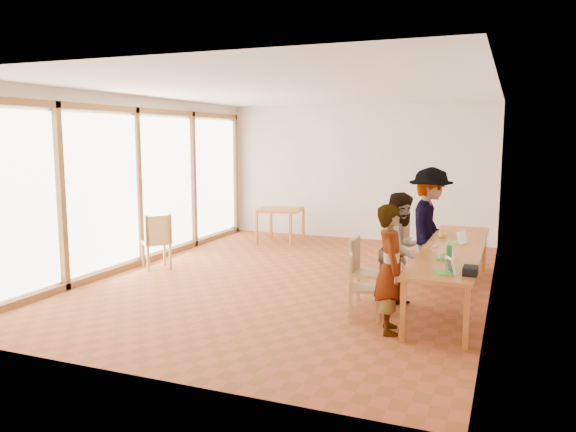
% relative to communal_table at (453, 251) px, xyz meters
% --- Properties ---
extents(ground, '(8.00, 8.00, 0.00)m').
position_rel_communal_table_xyz_m(ground, '(-2.50, 0.19, -0.70)').
color(ground, '#9F4626').
rests_on(ground, ground).
extents(wall_back, '(6.00, 0.10, 3.00)m').
position_rel_communal_table_xyz_m(wall_back, '(-2.50, 4.19, 0.80)').
color(wall_back, beige).
rests_on(wall_back, ground).
extents(wall_front, '(6.00, 0.10, 3.00)m').
position_rel_communal_table_xyz_m(wall_front, '(-2.50, -3.81, 0.80)').
color(wall_front, beige).
rests_on(wall_front, ground).
extents(wall_right, '(0.10, 8.00, 3.00)m').
position_rel_communal_table_xyz_m(wall_right, '(0.50, 0.19, 0.80)').
color(wall_right, beige).
rests_on(wall_right, ground).
extents(window_wall, '(0.10, 8.00, 3.00)m').
position_rel_communal_table_xyz_m(window_wall, '(-5.46, 0.19, 0.80)').
color(window_wall, white).
rests_on(window_wall, ground).
extents(ceiling, '(6.00, 8.00, 0.04)m').
position_rel_communal_table_xyz_m(ceiling, '(-2.50, 0.19, 2.32)').
color(ceiling, white).
rests_on(ceiling, wall_back).
extents(communal_table, '(0.80, 4.00, 0.75)m').
position_rel_communal_table_xyz_m(communal_table, '(0.00, 0.00, 0.00)').
color(communal_table, '#BC6429').
rests_on(communal_table, ground).
extents(side_table, '(0.90, 0.90, 0.75)m').
position_rel_communal_table_xyz_m(side_table, '(-3.91, 3.06, -0.03)').
color(side_table, '#BC6429').
rests_on(side_table, ground).
extents(chair_near, '(0.48, 0.48, 0.45)m').
position_rel_communal_table_xyz_m(chair_near, '(-1.02, -1.35, -0.19)').
color(chair_near, tan).
rests_on(chair_near, ground).
extents(chair_mid, '(0.44, 0.44, 0.49)m').
position_rel_communal_table_xyz_m(chair_mid, '(-1.14, -0.72, -0.14)').
color(chair_mid, tan).
rests_on(chair_mid, ground).
extents(chair_far, '(0.50, 0.50, 0.45)m').
position_rel_communal_table_xyz_m(chair_far, '(-1.17, 1.71, -0.19)').
color(chair_far, tan).
rests_on(chair_far, ground).
extents(chair_empty, '(0.56, 0.56, 0.55)m').
position_rel_communal_table_xyz_m(chair_empty, '(-0.82, 1.23, -0.07)').
color(chair_empty, tan).
rests_on(chair_empty, ground).
extents(chair_spare, '(0.64, 0.64, 0.52)m').
position_rel_communal_table_xyz_m(chair_spare, '(-4.92, -0.04, -0.11)').
color(chair_spare, tan).
rests_on(chair_spare, ground).
extents(person_near, '(0.51, 0.64, 1.52)m').
position_rel_communal_table_xyz_m(person_near, '(-0.54, -1.67, 0.06)').
color(person_near, gray).
rests_on(person_near, ground).
extents(person_mid, '(0.77, 0.89, 1.56)m').
position_rel_communal_table_xyz_m(person_mid, '(-0.61, -0.67, 0.08)').
color(person_mid, gray).
rests_on(person_mid, ground).
extents(person_far, '(0.71, 1.20, 1.82)m').
position_rel_communal_table_xyz_m(person_far, '(-0.45, 0.88, 0.21)').
color(person_far, gray).
rests_on(person_far, ground).
extents(laptop_near, '(0.27, 0.28, 0.19)m').
position_rel_communal_table_xyz_m(laptop_near, '(0.09, -1.61, 0.10)').
color(laptop_near, green).
rests_on(laptop_near, communal_table).
extents(laptop_mid, '(0.21, 0.24, 0.19)m').
position_rel_communal_table_xyz_m(laptop_mid, '(0.01, -0.86, 0.10)').
color(laptop_mid, green).
rests_on(laptop_mid, communal_table).
extents(laptop_far, '(0.27, 0.28, 0.19)m').
position_rel_communal_table_xyz_m(laptop_far, '(0.05, 0.30, 0.10)').
color(laptop_far, green).
rests_on(laptop_far, communal_table).
extents(yellow_mug, '(0.15, 0.15, 0.09)m').
position_rel_communal_table_xyz_m(yellow_mug, '(-0.24, 0.73, 0.09)').
color(yellow_mug, yellow).
rests_on(yellow_mug, communal_table).
extents(green_bottle, '(0.07, 0.07, 0.28)m').
position_rel_communal_table_xyz_m(green_bottle, '(0.08, -1.34, 0.19)').
color(green_bottle, '#147431').
rests_on(green_bottle, communal_table).
extents(clear_glass, '(0.07, 0.07, 0.09)m').
position_rel_communal_table_xyz_m(clear_glass, '(-0.07, -0.89, 0.09)').
color(clear_glass, silver).
rests_on(clear_glass, communal_table).
extents(condiment_cup, '(0.08, 0.08, 0.06)m').
position_rel_communal_table_xyz_m(condiment_cup, '(0.03, 1.24, 0.08)').
color(condiment_cup, white).
rests_on(condiment_cup, communal_table).
extents(pink_phone, '(0.05, 0.10, 0.01)m').
position_rel_communal_table_xyz_m(pink_phone, '(-0.24, -0.07, 0.05)').
color(pink_phone, '#F740A7').
rests_on(pink_phone, communal_table).
extents(black_pouch, '(0.16, 0.26, 0.09)m').
position_rel_communal_table_xyz_m(black_pouch, '(0.34, -1.56, 0.09)').
color(black_pouch, black).
rests_on(black_pouch, communal_table).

